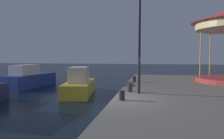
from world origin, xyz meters
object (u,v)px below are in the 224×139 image
(motorboat_blue, at_px, (29,78))
(lamp_post_mid_promenade, at_px, (140,25))
(motorboat_yellow, at_px, (79,84))
(bollard_south, at_px, (134,79))
(bollard_center, at_px, (122,95))
(bollard_north, at_px, (130,88))

(motorboat_blue, bearing_deg, lamp_post_mid_promenade, -31.10)
(motorboat_yellow, bearing_deg, bollard_south, 16.00)
(motorboat_blue, height_order, motorboat_yellow, motorboat_blue)
(motorboat_yellow, height_order, lamp_post_mid_promenade, lamp_post_mid_promenade)
(bollard_south, bearing_deg, lamp_post_mid_promenade, -82.45)
(motorboat_yellow, bearing_deg, bollard_center, -53.91)
(motorboat_blue, distance_m, motorboat_yellow, 5.88)
(lamp_post_mid_promenade, distance_m, bollard_north, 3.07)
(bollard_north, bearing_deg, motorboat_blue, 149.33)
(lamp_post_mid_promenade, xyz_separation_m, bollard_south, (-0.56, 4.25, -3.01))
(motorboat_blue, height_order, bollard_north, motorboat_blue)
(lamp_post_mid_promenade, bearing_deg, bollard_south, 97.55)
(lamp_post_mid_promenade, bearing_deg, motorboat_blue, 148.90)
(motorboat_yellow, xyz_separation_m, lamp_post_mid_promenade, (4.13, -3.23, 3.33))
(bollard_north, bearing_deg, motorboat_yellow, 142.03)
(lamp_post_mid_promenade, xyz_separation_m, bollard_north, (-0.47, 0.38, -3.01))
(motorboat_yellow, relative_size, bollard_north, 11.37)
(bollard_north, xyz_separation_m, bollard_center, (-0.12, -2.00, 0.00))
(bollard_center, bearing_deg, motorboat_yellow, 126.09)
(motorboat_blue, xyz_separation_m, motorboat_yellow, (5.33, -2.48, -0.03))
(motorboat_blue, xyz_separation_m, bollard_center, (8.87, -7.33, 0.29))
(motorboat_yellow, distance_m, bollard_center, 6.01)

